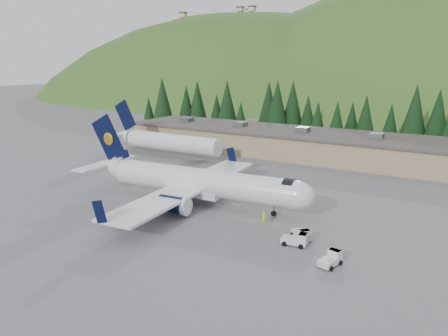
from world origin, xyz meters
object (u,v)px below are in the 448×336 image
baggage_tug_b (302,235)px  ramp_worker (264,218)px  second_airliner (162,141)px  baggage_tug_c (331,259)px  baggage_tug_a (297,240)px  terminal_building (281,141)px  airliner (195,182)px

baggage_tug_b → ramp_worker: ramp_worker is taller
second_airliner → baggage_tug_c: second_airliner is taller
baggage_tug_a → ramp_worker: size_ratio=1.83×
terminal_building → second_airliner: bearing=-141.2°
airliner → baggage_tug_b: (17.68, -4.41, -2.53)m
second_airliner → baggage_tug_a: 50.40m
terminal_building → ramp_worker: bearing=-68.6°
second_airliner → baggage_tug_b: bearing=-32.5°
ramp_worker → baggage_tug_a: bearing=107.1°
baggage_tug_c → airliner: bearing=81.8°
baggage_tug_b → terminal_building: (-21.65, 42.49, 2.00)m
terminal_building → ramp_worker: size_ratio=44.53×
second_airliner → ramp_worker: bearing=-34.2°
baggage_tug_b → baggage_tug_c: (4.79, -4.40, 0.01)m
second_airliner → terminal_building: (19.91, 16.00, -0.70)m
baggage_tug_a → ramp_worker: bearing=139.5°
baggage_tug_c → terminal_building: size_ratio=0.04×
baggage_tug_b → ramp_worker: 6.23m
second_airliner → airliner: bearing=-42.8°
airliner → baggage_tug_c: (22.47, -8.81, -2.52)m
airliner → terminal_building: size_ratio=0.50×
baggage_tug_c → ramp_worker: (-10.63, 6.58, 0.17)m
baggage_tug_a → ramp_worker: ramp_worker is taller
second_airliner → baggage_tug_c: 55.77m
baggage_tug_b → ramp_worker: size_ratio=1.76×
baggage_tug_a → second_airliner: bearing=139.0°
airliner → terminal_building: bearing=91.5°
airliner → baggage_tug_a: size_ratio=12.20×
airliner → baggage_tug_c: bearing=-25.9°
baggage_tug_b → baggage_tug_c: bearing=0.2°
second_airliner → ramp_worker: second_airliner is taller
baggage_tug_a → baggage_tug_b: 1.76m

